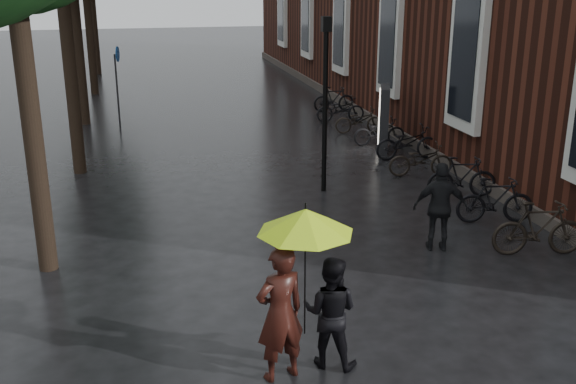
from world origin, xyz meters
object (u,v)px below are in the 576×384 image
object	(u,v)px
person_black	(330,312)
lamp_post	(325,88)
pedestrian_walking	(440,207)
person_burgundy	(280,314)
ad_lightbox	(384,118)
parked_bicycles	(402,144)

from	to	relation	value
person_black	lamp_post	distance (m)	7.55
pedestrian_walking	person_burgundy	bearing A→B (deg)	59.41
ad_lightbox	lamp_post	bearing A→B (deg)	-108.88
person_burgundy	pedestrian_walking	distance (m)	5.04
pedestrian_walking	lamp_post	xyz separation A→B (m)	(-1.08, 3.88, 1.59)
person_black	ad_lightbox	size ratio (longest dim) A/B	0.82
pedestrian_walking	lamp_post	distance (m)	4.33
person_burgundy	parked_bicycles	world-z (taller)	person_burgundy
ad_lightbox	lamp_post	size ratio (longest dim) A/B	0.46
ad_lightbox	person_black	bearing A→B (deg)	-93.58
person_burgundy	ad_lightbox	world-z (taller)	ad_lightbox
person_burgundy	ad_lightbox	size ratio (longest dim) A/B	0.98
person_burgundy	ad_lightbox	xyz separation A→B (m)	(5.39, 10.53, 0.03)
pedestrian_walking	parked_bicycles	xyz separation A→B (m)	(1.74, 5.96, -0.38)
parked_bicycles	person_burgundy	bearing A→B (deg)	-120.49
person_burgundy	lamp_post	size ratio (longest dim) A/B	0.45
parked_bicycles	ad_lightbox	distance (m)	1.30
lamp_post	pedestrian_walking	bearing A→B (deg)	-74.42
person_black	person_burgundy	bearing A→B (deg)	40.64
person_black	lamp_post	bearing A→B (deg)	-77.00
lamp_post	parked_bicycles	bearing A→B (deg)	36.38
person_black	ad_lightbox	world-z (taller)	ad_lightbox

